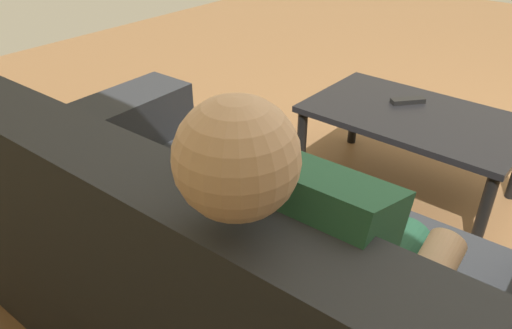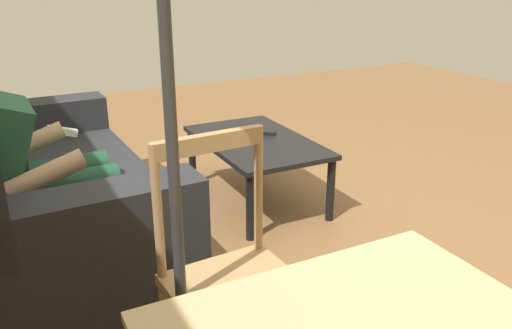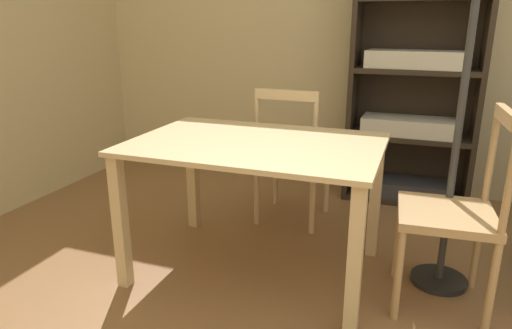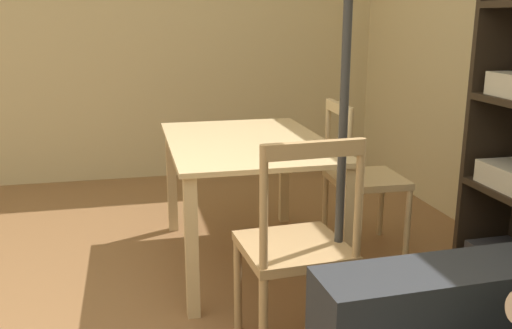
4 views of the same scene
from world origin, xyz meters
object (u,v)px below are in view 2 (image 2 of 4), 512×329
object	(u,v)px
dining_chair_facing_couch	(234,285)
tv_remote	(263,133)
coffee_table	(256,147)
person_lounging	(30,166)
couch	(44,194)

from	to	relation	value
dining_chair_facing_couch	tv_remote	bearing A→B (deg)	-30.73
dining_chair_facing_couch	coffee_table	bearing A→B (deg)	-29.53
coffee_table	tv_remote	distance (m)	0.14
person_lounging	coffee_table	world-z (taller)	person_lounging
couch	person_lounging	world-z (taller)	person_lounging
couch	dining_chair_facing_couch	size ratio (longest dim) A/B	2.05
tv_remote	dining_chair_facing_couch	size ratio (longest dim) A/B	0.18
couch	person_lounging	distance (m)	0.39
person_lounging	dining_chair_facing_couch	distance (m)	1.28
tv_remote	dining_chair_facing_couch	world-z (taller)	dining_chair_facing_couch
couch	tv_remote	xyz separation A→B (m)	(0.12, -1.38, 0.12)
couch	dining_chair_facing_couch	bearing A→B (deg)	-162.50
couch	tv_remote	bearing A→B (deg)	-85.22
coffee_table	tv_remote	xyz separation A→B (m)	(0.08, -0.09, 0.06)
person_lounging	tv_remote	world-z (taller)	person_lounging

